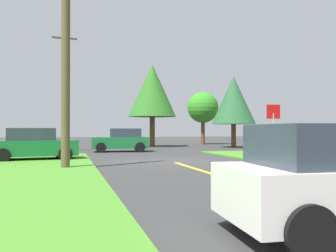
{
  "coord_description": "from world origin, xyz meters",
  "views": [
    {
      "loc": [
        -4.83,
        -17.43,
        1.54
      ],
      "look_at": [
        1.09,
        4.44,
        1.76
      ],
      "focal_mm": 39.57,
      "sensor_mm": 36.0,
      "label": 1
    }
  ],
  "objects_px": {
    "parked_car_near_building": "(33,145)",
    "oak_tree_left": "(203,108)",
    "car_approaching_junction": "(122,140)",
    "stop_sign": "(273,122)",
    "oak_tree_right": "(234,100)",
    "pine_tree_center": "(152,91)",
    "utility_pole_near": "(66,61)",
    "utility_pole_mid": "(64,88)",
    "car_on_crossroad": "(304,140)"
  },
  "relations": [
    {
      "from": "utility_pole_near",
      "to": "car_approaching_junction",
      "type": "bearing_deg",
      "value": 71.09
    },
    {
      "from": "car_approaching_junction",
      "to": "oak_tree_right",
      "type": "distance_m",
      "value": 11.18
    },
    {
      "from": "utility_pole_mid",
      "to": "oak_tree_right",
      "type": "bearing_deg",
      "value": 4.16
    },
    {
      "from": "oak_tree_right",
      "to": "car_approaching_junction",
      "type": "bearing_deg",
      "value": -161.43
    },
    {
      "from": "parked_car_near_building",
      "to": "oak_tree_left",
      "type": "relative_size",
      "value": 0.78
    },
    {
      "from": "utility_pole_near",
      "to": "utility_pole_mid",
      "type": "height_order",
      "value": "utility_pole_mid"
    },
    {
      "from": "stop_sign",
      "to": "car_approaching_junction",
      "type": "relative_size",
      "value": 0.7
    },
    {
      "from": "car_approaching_junction",
      "to": "stop_sign",
      "type": "bearing_deg",
      "value": 129.21
    },
    {
      "from": "oak_tree_left",
      "to": "oak_tree_right",
      "type": "xyz_separation_m",
      "value": [
        0.11,
        -7.18,
        0.24
      ]
    },
    {
      "from": "pine_tree_center",
      "to": "oak_tree_right",
      "type": "height_order",
      "value": "pine_tree_center"
    },
    {
      "from": "pine_tree_center",
      "to": "oak_tree_right",
      "type": "relative_size",
      "value": 1.21
    },
    {
      "from": "utility_pole_mid",
      "to": "oak_tree_left",
      "type": "bearing_deg",
      "value": 30.53
    },
    {
      "from": "stop_sign",
      "to": "oak_tree_left",
      "type": "height_order",
      "value": "oak_tree_left"
    },
    {
      "from": "oak_tree_left",
      "to": "utility_pole_mid",
      "type": "bearing_deg",
      "value": -149.47
    },
    {
      "from": "car_on_crossroad",
      "to": "parked_car_near_building",
      "type": "xyz_separation_m",
      "value": [
        -17.07,
        -2.31,
        -0.0
      ]
    },
    {
      "from": "utility_pole_near",
      "to": "parked_car_near_building",
      "type": "bearing_deg",
      "value": 109.24
    },
    {
      "from": "utility_pole_mid",
      "to": "oak_tree_right",
      "type": "relative_size",
      "value": 1.46
    },
    {
      "from": "utility_pole_near",
      "to": "oak_tree_left",
      "type": "distance_m",
      "value": 25.46
    },
    {
      "from": "car_on_crossroad",
      "to": "oak_tree_right",
      "type": "distance_m",
      "value": 8.3
    },
    {
      "from": "stop_sign",
      "to": "car_approaching_junction",
      "type": "xyz_separation_m",
      "value": [
        -6.25,
        9.42,
        -1.14
      ]
    },
    {
      "from": "car_on_crossroad",
      "to": "utility_pole_near",
      "type": "xyz_separation_m",
      "value": [
        -15.5,
        -6.8,
        3.42
      ]
    },
    {
      "from": "stop_sign",
      "to": "utility_pole_near",
      "type": "distance_m",
      "value": 10.32
    },
    {
      "from": "stop_sign",
      "to": "parked_car_near_building",
      "type": "height_order",
      "value": "stop_sign"
    },
    {
      "from": "stop_sign",
      "to": "pine_tree_center",
      "type": "bearing_deg",
      "value": -75.01
    },
    {
      "from": "oak_tree_left",
      "to": "pine_tree_center",
      "type": "relative_size",
      "value": 0.74
    },
    {
      "from": "stop_sign",
      "to": "oak_tree_left",
      "type": "distance_m",
      "value": 20.45
    },
    {
      "from": "stop_sign",
      "to": "pine_tree_center",
      "type": "relative_size",
      "value": 0.37
    },
    {
      "from": "car_on_crossroad",
      "to": "parked_car_near_building",
      "type": "bearing_deg",
      "value": 104.29
    },
    {
      "from": "parked_car_near_building",
      "to": "utility_pole_near",
      "type": "distance_m",
      "value": 5.86
    },
    {
      "from": "oak_tree_right",
      "to": "stop_sign",
      "type": "bearing_deg",
      "value": -106.85
    },
    {
      "from": "stop_sign",
      "to": "oak_tree_right",
      "type": "xyz_separation_m",
      "value": [
        3.88,
        12.83,
        2.13
      ]
    },
    {
      "from": "parked_car_near_building",
      "to": "car_approaching_junction",
      "type": "distance_m",
      "value": 8.27
    },
    {
      "from": "oak_tree_left",
      "to": "utility_pole_near",
      "type": "bearing_deg",
      "value": -122.66
    },
    {
      "from": "parked_car_near_building",
      "to": "oak_tree_right",
      "type": "height_order",
      "value": "oak_tree_right"
    },
    {
      "from": "utility_pole_mid",
      "to": "oak_tree_right",
      "type": "distance_m",
      "value": 14.06
    },
    {
      "from": "utility_pole_near",
      "to": "oak_tree_left",
      "type": "bearing_deg",
      "value": 57.34
    },
    {
      "from": "stop_sign",
      "to": "utility_pole_near",
      "type": "xyz_separation_m",
      "value": [
        -9.96,
        -1.42,
        2.28
      ]
    },
    {
      "from": "utility_pole_mid",
      "to": "pine_tree_center",
      "type": "distance_m",
      "value": 8.82
    },
    {
      "from": "car_approaching_junction",
      "to": "oak_tree_left",
      "type": "distance_m",
      "value": 14.89
    },
    {
      "from": "car_approaching_junction",
      "to": "oak_tree_right",
      "type": "bearing_deg",
      "value": -155.76
    },
    {
      "from": "car_on_crossroad",
      "to": "car_approaching_junction",
      "type": "height_order",
      "value": "same"
    },
    {
      "from": "pine_tree_center",
      "to": "car_approaching_junction",
      "type": "bearing_deg",
      "value": -118.73
    },
    {
      "from": "stop_sign",
      "to": "oak_tree_right",
      "type": "relative_size",
      "value": 0.45
    },
    {
      "from": "stop_sign",
      "to": "car_approaching_junction",
      "type": "distance_m",
      "value": 11.36
    },
    {
      "from": "stop_sign",
      "to": "utility_pole_near",
      "type": "relative_size",
      "value": 0.34
    },
    {
      "from": "utility_pole_near",
      "to": "oak_tree_left",
      "type": "xyz_separation_m",
      "value": [
        13.74,
        21.43,
        -0.39
      ]
    },
    {
      "from": "parked_car_near_building",
      "to": "pine_tree_center",
      "type": "xyz_separation_m",
      "value": [
        9.02,
        13.18,
        4.25
      ]
    },
    {
      "from": "stop_sign",
      "to": "oak_tree_left",
      "type": "xyz_separation_m",
      "value": [
        3.77,
        20.01,
        1.89
      ]
    },
    {
      "from": "stop_sign",
      "to": "parked_car_near_building",
      "type": "xyz_separation_m",
      "value": [
        -11.53,
        3.06,
        -1.14
      ]
    },
    {
      "from": "car_on_crossroad",
      "to": "stop_sign",
      "type": "bearing_deg",
      "value": 140.72
    }
  ]
}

